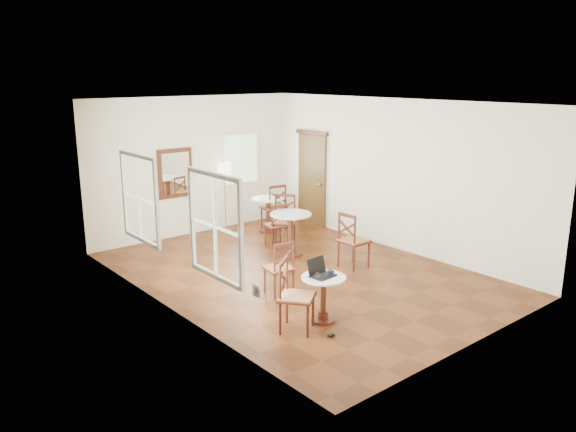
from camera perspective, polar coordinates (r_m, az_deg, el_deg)
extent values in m
plane|color=#54260E|center=(10.11, 1.09, -5.82)|extent=(7.00, 7.00, 0.00)
cube|color=white|center=(12.52, -9.41, 5.01)|extent=(5.00, 0.02, 3.00)
cube|color=white|center=(7.48, 18.89, -1.82)|extent=(5.00, 0.02, 3.00)
cube|color=white|center=(8.33, -12.03, 0.24)|extent=(0.02, 7.00, 3.00)
cube|color=white|center=(11.46, 10.68, 4.10)|extent=(0.02, 7.00, 3.00)
cube|color=white|center=(9.51, 1.18, 11.41)|extent=(5.00, 7.00, 0.02)
cube|color=#543A18|center=(13.15, 2.43, 3.64)|extent=(0.06, 0.90, 2.10)
cube|color=#481D12|center=(12.98, 2.42, 8.40)|extent=(0.08, 1.02, 0.08)
sphere|color=#BF8C3F|center=(12.89, 3.19, 3.18)|extent=(0.07, 0.07, 0.07)
cube|color=#4B2514|center=(12.26, -11.31, 4.25)|extent=(0.80, 0.05, 1.05)
cube|color=white|center=(12.24, -11.25, 4.24)|extent=(0.64, 0.02, 0.88)
cube|color=white|center=(6.80, -3.18, -7.54)|extent=(0.02, 0.16, 0.16)
torus|color=red|center=(6.81, -3.08, -7.51)|extent=(0.02, 0.12, 0.12)
cube|color=white|center=(7.32, -7.44, -1.10)|extent=(0.06, 1.22, 1.42)
cube|color=white|center=(9.21, -14.79, 1.73)|extent=(0.06, 1.22, 1.42)
cube|color=white|center=(13.12, -4.81, 5.79)|extent=(1.02, 0.06, 1.22)
cylinder|color=#481D12|center=(8.29, 3.55, -10.38)|extent=(0.36, 0.36, 0.04)
cylinder|color=#481D12|center=(8.26, 3.56, -9.92)|extent=(0.15, 0.15, 0.11)
cylinder|color=#4B2514|center=(8.16, 3.59, -8.17)|extent=(0.08, 0.08, 0.55)
cylinder|color=#481D12|center=(8.06, 3.62, -6.49)|extent=(0.13, 0.13, 0.05)
cylinder|color=white|center=(8.05, 3.62, -6.22)|extent=(0.64, 0.64, 0.03)
cylinder|color=#481D12|center=(11.10, 0.27, -3.84)|extent=(0.46, 0.46, 0.05)
cylinder|color=#481D12|center=(11.07, 0.27, -3.39)|extent=(0.18, 0.18, 0.14)
cylinder|color=#4B2514|center=(10.97, 0.27, -1.69)|extent=(0.10, 0.10, 0.69)
cylinder|color=#481D12|center=(10.89, 0.27, -0.07)|extent=(0.16, 0.16, 0.07)
cylinder|color=white|center=(10.88, 0.27, 0.19)|extent=(0.80, 0.80, 0.03)
cylinder|color=#481D12|center=(12.75, -2.03, -1.45)|extent=(0.41, 0.41, 0.04)
cylinder|color=#481D12|center=(12.73, -2.03, -1.09)|extent=(0.17, 0.17, 0.12)
cylinder|color=#4B2514|center=(12.65, -2.05, 0.26)|extent=(0.09, 0.09, 0.62)
cylinder|color=#481D12|center=(12.58, -2.06, 1.54)|extent=(0.14, 0.14, 0.06)
cylinder|color=white|center=(12.57, -2.06, 1.75)|extent=(0.72, 0.72, 0.03)
cylinder|color=#481D12|center=(9.37, -0.52, -6.10)|extent=(0.03, 0.03, 0.42)
cylinder|color=#481D12|center=(9.09, 0.54, -6.75)|extent=(0.03, 0.03, 0.42)
cylinder|color=#481D12|center=(9.22, -2.37, -6.46)|extent=(0.03, 0.03, 0.42)
cylinder|color=#481D12|center=(8.94, -1.35, -7.14)|extent=(0.03, 0.03, 0.42)
cube|color=#481D12|center=(9.08, -0.93, -5.33)|extent=(0.48, 0.48, 0.03)
cube|color=#96613C|center=(9.07, -0.93, -5.24)|extent=(0.46, 0.46, 0.04)
cylinder|color=#481D12|center=(8.94, 0.55, -4.07)|extent=(0.03, 0.03, 0.47)
cylinder|color=#481D12|center=(8.78, -1.37, -4.41)|extent=(0.03, 0.03, 0.47)
cube|color=#481D12|center=(8.80, -0.40, -2.90)|extent=(0.36, 0.09, 0.05)
cube|color=#4B2514|center=(8.86, -0.40, -4.18)|extent=(0.31, 0.07, 0.21)
cube|color=#4B2514|center=(8.86, -0.40, -4.18)|extent=(0.31, 0.07, 0.21)
cylinder|color=#481D12|center=(7.71, 1.99, -10.55)|extent=(0.04, 0.04, 0.48)
cylinder|color=#481D12|center=(7.79, -0.80, -10.27)|extent=(0.04, 0.04, 0.48)
cylinder|color=#481D12|center=(8.05, 2.54, -9.43)|extent=(0.04, 0.04, 0.48)
cylinder|color=#481D12|center=(8.13, -0.13, -9.19)|extent=(0.04, 0.04, 0.48)
cube|color=#481D12|center=(7.82, 0.91, -8.22)|extent=(0.65, 0.65, 0.03)
cube|color=#96613C|center=(7.82, 0.91, -8.12)|extent=(0.62, 0.62, 0.04)
cylinder|color=#481D12|center=(7.60, -0.82, -6.82)|extent=(0.04, 0.04, 0.53)
cylinder|color=#481D12|center=(7.94, -0.13, -5.86)|extent=(0.04, 0.04, 0.53)
cube|color=#481D12|center=(7.69, -0.47, -4.63)|extent=(0.34, 0.27, 0.05)
cube|color=#4B2514|center=(7.76, -0.46, -6.26)|extent=(0.29, 0.23, 0.23)
cube|color=#4B2514|center=(7.76, -0.46, -6.26)|extent=(0.29, 0.23, 0.23)
cylinder|color=#481D12|center=(11.84, -0.80, -1.72)|extent=(0.03, 0.03, 0.43)
cylinder|color=#481D12|center=(11.54, -0.05, -2.13)|extent=(0.03, 0.03, 0.43)
cylinder|color=#481D12|center=(11.70, -2.31, -1.92)|extent=(0.03, 0.03, 0.43)
cylinder|color=#481D12|center=(11.40, -1.58, -2.35)|extent=(0.03, 0.03, 0.43)
cube|color=#481D12|center=(11.56, -1.19, -0.99)|extent=(0.50, 0.50, 0.03)
cube|color=#96613C|center=(11.55, -1.19, -0.92)|extent=(0.48, 0.48, 0.04)
cylinder|color=#481D12|center=(11.42, -0.05, 0.04)|extent=(0.03, 0.03, 0.48)
cylinder|color=#481D12|center=(11.28, -1.60, -0.15)|extent=(0.03, 0.03, 0.48)
cube|color=#481D12|center=(11.30, -0.82, 1.02)|extent=(0.36, 0.11, 0.05)
cube|color=#4B2514|center=(11.35, -0.82, -0.01)|extent=(0.31, 0.09, 0.21)
cube|color=#4B2514|center=(11.35, -0.82, -0.01)|extent=(0.31, 0.09, 0.21)
cylinder|color=#481D12|center=(10.45, 8.15, -3.89)|extent=(0.04, 0.04, 0.49)
cylinder|color=#481D12|center=(10.17, 6.67, -4.34)|extent=(0.04, 0.04, 0.49)
cylinder|color=#481D12|center=(10.70, 6.59, -3.40)|extent=(0.04, 0.04, 0.49)
cylinder|color=#481D12|center=(10.43, 5.11, -3.83)|extent=(0.04, 0.04, 0.49)
cube|color=#481D12|center=(10.36, 6.67, -2.55)|extent=(0.48, 0.48, 0.03)
cube|color=#96613C|center=(10.36, 6.67, -2.46)|extent=(0.46, 0.46, 0.04)
cylinder|color=#481D12|center=(10.02, 6.76, -1.55)|extent=(0.04, 0.04, 0.54)
cylinder|color=#481D12|center=(10.28, 5.17, -1.10)|extent=(0.04, 0.04, 0.54)
cube|color=#481D12|center=(10.09, 5.99, 0.05)|extent=(0.04, 0.41, 0.05)
cube|color=#4B2514|center=(10.15, 5.96, -1.26)|extent=(0.03, 0.35, 0.24)
cube|color=#4B2514|center=(10.15, 5.96, -1.26)|extent=(0.03, 0.35, 0.24)
cylinder|color=#481D12|center=(13.08, -1.14, 0.00)|extent=(0.04, 0.04, 0.50)
cylinder|color=#481D12|center=(12.75, -0.25, -0.38)|extent=(0.04, 0.04, 0.50)
cylinder|color=#481D12|center=(12.90, -2.68, -0.22)|extent=(0.04, 0.04, 0.50)
cylinder|color=#481D12|center=(12.56, -1.82, -0.62)|extent=(0.04, 0.04, 0.50)
cube|color=#481D12|center=(12.76, -1.48, 0.81)|extent=(0.56, 0.56, 0.03)
cube|color=#96613C|center=(12.75, -1.48, 0.88)|extent=(0.53, 0.53, 0.04)
cylinder|color=#481D12|center=(12.62, -0.25, 1.94)|extent=(0.04, 0.04, 0.56)
cylinder|color=#481D12|center=(12.43, -1.84, 1.74)|extent=(0.04, 0.04, 0.56)
cube|color=#481D12|center=(12.47, -1.05, 2.99)|extent=(0.42, 0.10, 0.06)
cube|color=#4B2514|center=(12.52, -1.04, 1.89)|extent=(0.36, 0.08, 0.25)
cube|color=#4B2514|center=(12.52, -1.04, 1.89)|extent=(0.36, 0.08, 0.25)
cylinder|color=#481D12|center=(11.47, -1.53, -2.07)|extent=(0.04, 0.04, 0.49)
cylinder|color=#481D12|center=(11.85, -1.24, -1.54)|extent=(0.04, 0.04, 0.49)
cylinder|color=#481D12|center=(11.42, 0.43, -2.14)|extent=(0.04, 0.04, 0.49)
cylinder|color=#481D12|center=(11.80, 0.66, -1.61)|extent=(0.04, 0.04, 0.49)
cube|color=#481D12|center=(11.57, -0.42, -0.64)|extent=(0.68, 0.68, 0.03)
cube|color=#96613C|center=(11.56, -0.42, -0.56)|extent=(0.65, 0.65, 0.04)
cylinder|color=#481D12|center=(11.72, -1.25, 0.91)|extent=(0.04, 0.04, 0.55)
cylinder|color=#481D12|center=(11.67, 0.67, 0.85)|extent=(0.04, 0.04, 0.55)
cube|color=#481D12|center=(11.63, -0.30, 2.09)|extent=(0.31, 0.33, 0.05)
cube|color=#4B2514|center=(11.69, -0.29, 0.93)|extent=(0.26, 0.28, 0.24)
cube|color=#4B2514|center=(11.69, -0.29, 0.93)|extent=(0.26, 0.28, 0.24)
cylinder|color=#BF8C3F|center=(12.82, -6.28, -1.48)|extent=(0.25, 0.25, 0.03)
cylinder|color=#BF8C3F|center=(12.65, -6.36, 1.56)|extent=(0.02, 0.02, 1.42)
cylinder|color=beige|center=(12.52, -6.45, 4.72)|extent=(0.30, 0.30, 0.27)
cube|color=black|center=(8.04, 3.53, -6.04)|extent=(0.37, 0.29, 0.02)
cube|color=black|center=(8.04, 3.53, -5.96)|extent=(0.30, 0.17, 0.00)
cube|color=black|center=(8.08, 2.87, -5.03)|extent=(0.35, 0.11, 0.24)
cube|color=silver|center=(8.08, 2.87, -5.03)|extent=(0.31, 0.09, 0.19)
ellipsoid|color=black|center=(8.20, 4.44, -5.62)|extent=(0.09, 0.06, 0.03)
cylinder|color=black|center=(8.09, 4.23, -5.72)|extent=(0.07, 0.07, 0.08)
torus|color=black|center=(8.11, 4.43, -5.65)|extent=(0.06, 0.01, 0.06)
cylinder|color=white|center=(7.89, 2.98, -6.11)|extent=(0.06, 0.06, 0.11)
cube|color=black|center=(7.85, 4.37, -11.92)|extent=(0.09, 0.05, 0.03)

